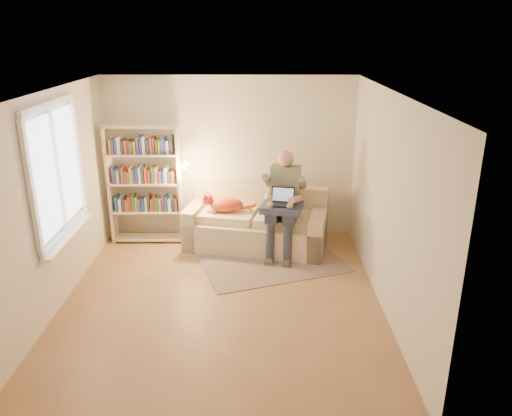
{
  "coord_description": "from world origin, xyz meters",
  "views": [
    {
      "loc": [
        0.46,
        -5.59,
        3.27
      ],
      "look_at": [
        0.43,
        1.0,
        0.89
      ],
      "focal_mm": 35.0,
      "sensor_mm": 36.0,
      "label": 1
    }
  ],
  "objects_px": {
    "sofa": "(257,226)",
    "person": "(284,198)",
    "bookshelf": "(145,178)",
    "laptop": "(285,200)",
    "cat": "(222,204)"
  },
  "relations": [
    {
      "from": "sofa",
      "to": "person",
      "type": "distance_m",
      "value": 0.73
    },
    {
      "from": "cat",
      "to": "bookshelf",
      "type": "bearing_deg",
      "value": -177.89
    },
    {
      "from": "sofa",
      "to": "cat",
      "type": "distance_m",
      "value": 0.66
    },
    {
      "from": "sofa",
      "to": "bookshelf",
      "type": "xyz_separation_m",
      "value": [
        -1.75,
        0.18,
        0.72
      ]
    },
    {
      "from": "person",
      "to": "bookshelf",
      "type": "distance_m",
      "value": 2.2
    },
    {
      "from": "person",
      "to": "laptop",
      "type": "xyz_separation_m",
      "value": [
        0.01,
        -0.15,
        0.02
      ]
    },
    {
      "from": "person",
      "to": "bookshelf",
      "type": "bearing_deg",
      "value": -179.42
    },
    {
      "from": "laptop",
      "to": "sofa",
      "type": "bearing_deg",
      "value": 148.01
    },
    {
      "from": "sofa",
      "to": "person",
      "type": "height_order",
      "value": "person"
    },
    {
      "from": "sofa",
      "to": "person",
      "type": "xyz_separation_m",
      "value": [
        0.41,
        -0.25,
        0.55
      ]
    },
    {
      "from": "person",
      "to": "laptop",
      "type": "bearing_deg",
      "value": -74.4
    },
    {
      "from": "person",
      "to": "cat",
      "type": "height_order",
      "value": "person"
    },
    {
      "from": "person",
      "to": "cat",
      "type": "bearing_deg",
      "value": 178.66
    },
    {
      "from": "cat",
      "to": "bookshelf",
      "type": "relative_size",
      "value": 0.41
    },
    {
      "from": "person",
      "to": "laptop",
      "type": "height_order",
      "value": "person"
    }
  ]
}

